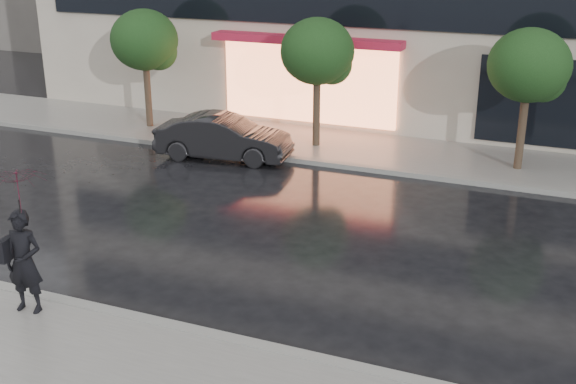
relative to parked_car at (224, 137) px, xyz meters
The scene contains 9 objects.
ground 9.52m from the parked_car, 57.16° to the right, with size 120.00×120.00×0.00m, color black.
sidewalk_far 5.66m from the parked_car, 23.79° to the left, with size 60.00×3.50×0.12m, color slate.
curb_near 10.37m from the parked_car, 60.16° to the right, with size 60.00×0.25×0.14m, color gray.
curb_far 5.21m from the parked_car, ahead, with size 60.00×0.25×0.14m, color gray.
tree_far_west 4.87m from the parked_car, 151.57° to the left, with size 2.20×2.20×3.99m.
tree_mid_west 3.77m from the parked_car, 42.85° to the left, with size 2.20×2.20×3.99m.
tree_mid_east 8.76m from the parked_car, 14.03° to the left, with size 2.20×2.20×3.99m.
parked_car is the anchor object (origin of this frame).
pedestrian_with_umbrella 9.60m from the parked_car, 83.50° to the right, with size 1.14×1.16×2.60m.
Camera 1 is at (4.36, -10.13, 6.47)m, focal length 45.00 mm.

